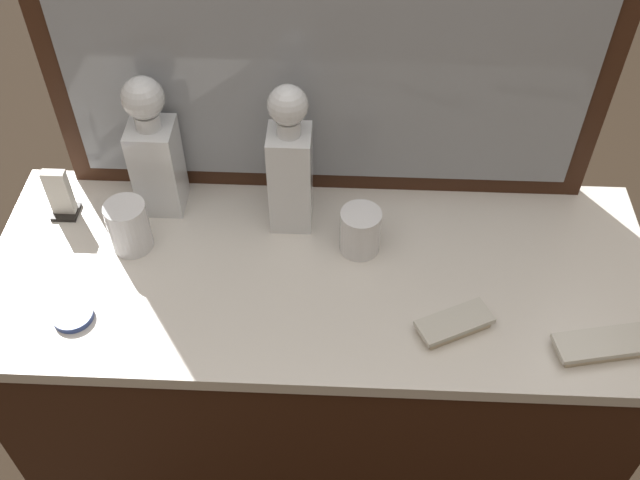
{
  "coord_description": "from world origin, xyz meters",
  "views": [
    {
      "loc": [
        0.04,
        -0.89,
        1.92
      ],
      "look_at": [
        0.0,
        0.0,
        0.96
      ],
      "focal_mm": 41.15,
      "sensor_mm": 36.0,
      "label": 1
    }
  ],
  "objects_px": {
    "crystal_tumbler_front": "(129,228)",
    "napkin_holder": "(61,196)",
    "crystal_decanter_center": "(290,172)",
    "silver_brush_right": "(602,345)",
    "crystal_decanter_right": "(156,158)",
    "crystal_tumbler_left": "(360,232)",
    "silver_brush_center": "(454,324)",
    "porcelain_dish": "(73,316)"
  },
  "relations": [
    {
      "from": "silver_brush_right",
      "to": "porcelain_dish",
      "type": "bearing_deg",
      "value": 178.31
    },
    {
      "from": "crystal_decanter_center",
      "to": "silver_brush_center",
      "type": "bearing_deg",
      "value": -40.28
    },
    {
      "from": "silver_brush_center",
      "to": "crystal_tumbler_front",
      "type": "bearing_deg",
      "value": 164.05
    },
    {
      "from": "crystal_tumbler_front",
      "to": "crystal_tumbler_left",
      "type": "height_order",
      "value": "crystal_tumbler_front"
    },
    {
      "from": "crystal_tumbler_front",
      "to": "crystal_tumbler_left",
      "type": "distance_m",
      "value": 0.43
    },
    {
      "from": "silver_brush_right",
      "to": "porcelain_dish",
      "type": "distance_m",
      "value": 0.91
    },
    {
      "from": "crystal_tumbler_front",
      "to": "silver_brush_right",
      "type": "relative_size",
      "value": 0.6
    },
    {
      "from": "crystal_decanter_right",
      "to": "crystal_tumbler_front",
      "type": "xyz_separation_m",
      "value": [
        -0.04,
        -0.12,
        -0.07
      ]
    },
    {
      "from": "silver_brush_right",
      "to": "napkin_holder",
      "type": "xyz_separation_m",
      "value": [
        -1.0,
        0.28,
        0.03
      ]
    },
    {
      "from": "crystal_tumbler_left",
      "to": "silver_brush_right",
      "type": "relative_size",
      "value": 0.54
    },
    {
      "from": "crystal_decanter_right",
      "to": "crystal_decanter_center",
      "type": "height_order",
      "value": "crystal_decanter_center"
    },
    {
      "from": "crystal_decanter_right",
      "to": "crystal_decanter_center",
      "type": "relative_size",
      "value": 0.95
    },
    {
      "from": "silver_brush_center",
      "to": "porcelain_dish",
      "type": "relative_size",
      "value": 2.0
    },
    {
      "from": "crystal_tumbler_front",
      "to": "silver_brush_center",
      "type": "height_order",
      "value": "crystal_tumbler_front"
    },
    {
      "from": "crystal_decanter_right",
      "to": "silver_brush_right",
      "type": "distance_m",
      "value": 0.87
    },
    {
      "from": "crystal_tumbler_left",
      "to": "silver_brush_right",
      "type": "distance_m",
      "value": 0.47
    },
    {
      "from": "crystal_tumbler_front",
      "to": "silver_brush_center",
      "type": "bearing_deg",
      "value": -15.95
    },
    {
      "from": "silver_brush_center",
      "to": "silver_brush_right",
      "type": "bearing_deg",
      "value": -7.71
    },
    {
      "from": "silver_brush_right",
      "to": "crystal_decanter_center",
      "type": "bearing_deg",
      "value": 152.24
    },
    {
      "from": "porcelain_dish",
      "to": "silver_brush_right",
      "type": "bearing_deg",
      "value": -1.69
    },
    {
      "from": "crystal_decanter_right",
      "to": "napkin_holder",
      "type": "relative_size",
      "value": 2.72
    },
    {
      "from": "silver_brush_center",
      "to": "crystal_decanter_center",
      "type": "bearing_deg",
      "value": 139.72
    },
    {
      "from": "crystal_decanter_right",
      "to": "silver_brush_center",
      "type": "xyz_separation_m",
      "value": [
        0.56,
        -0.29,
        -0.11
      ]
    },
    {
      "from": "crystal_decanter_right",
      "to": "porcelain_dish",
      "type": "xyz_separation_m",
      "value": [
        -0.11,
        -0.3,
        -0.11
      ]
    },
    {
      "from": "crystal_tumbler_front",
      "to": "napkin_holder",
      "type": "distance_m",
      "value": 0.17
    },
    {
      "from": "crystal_decanter_center",
      "to": "porcelain_dish",
      "type": "bearing_deg",
      "value": -144.79
    },
    {
      "from": "crystal_decanter_right",
      "to": "crystal_tumbler_left",
      "type": "bearing_deg",
      "value": -14.88
    },
    {
      "from": "silver_brush_right",
      "to": "porcelain_dish",
      "type": "relative_size",
      "value": 2.4
    },
    {
      "from": "crystal_tumbler_front",
      "to": "napkin_holder",
      "type": "relative_size",
      "value": 0.94
    },
    {
      "from": "napkin_holder",
      "to": "silver_brush_right",
      "type": "bearing_deg",
      "value": -15.87
    },
    {
      "from": "silver_brush_center",
      "to": "silver_brush_right",
      "type": "xyz_separation_m",
      "value": [
        0.25,
        -0.03,
        -0.0
      ]
    },
    {
      "from": "crystal_decanter_center",
      "to": "crystal_tumbler_front",
      "type": "bearing_deg",
      "value": -164.69
    },
    {
      "from": "crystal_decanter_right",
      "to": "crystal_tumbler_left",
      "type": "xyz_separation_m",
      "value": [
        0.4,
        -0.11,
        -0.08
      ]
    },
    {
      "from": "porcelain_dish",
      "to": "napkin_holder",
      "type": "relative_size",
      "value": 0.65
    },
    {
      "from": "crystal_decanter_center",
      "to": "napkin_holder",
      "type": "distance_m",
      "value": 0.46
    },
    {
      "from": "crystal_decanter_center",
      "to": "crystal_tumbler_left",
      "type": "xyz_separation_m",
      "value": [
        0.13,
        -0.07,
        -0.09
      ]
    },
    {
      "from": "napkin_holder",
      "to": "crystal_decanter_center",
      "type": "bearing_deg",
      "value": 0.37
    },
    {
      "from": "crystal_tumbler_left",
      "to": "crystal_decanter_right",
      "type": "bearing_deg",
      "value": 165.12
    },
    {
      "from": "crystal_decanter_center",
      "to": "silver_brush_right",
      "type": "distance_m",
      "value": 0.63
    },
    {
      "from": "crystal_decanter_right",
      "to": "silver_brush_center",
      "type": "height_order",
      "value": "crystal_decanter_right"
    },
    {
      "from": "silver_brush_center",
      "to": "napkin_holder",
      "type": "relative_size",
      "value": 1.3
    },
    {
      "from": "crystal_decanter_center",
      "to": "silver_brush_center",
      "type": "xyz_separation_m",
      "value": [
        0.3,
        -0.25,
        -0.11
      ]
    }
  ]
}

